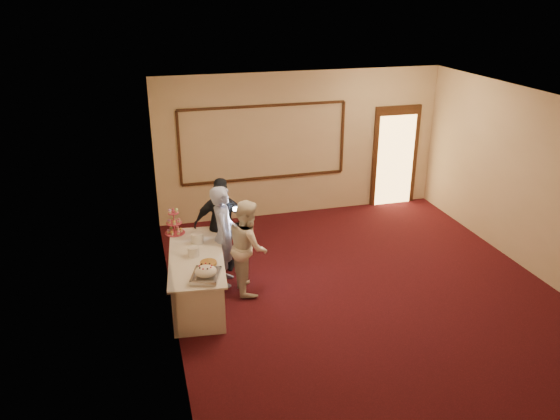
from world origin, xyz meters
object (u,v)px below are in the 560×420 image
object	(u,v)px
pavlova_tray	(206,273)
plate_stack_b	(197,238)
cupcake_stand	(174,223)
tart	(208,264)
buffet_table	(197,277)
woman	(248,246)
man	(224,236)
guest	(223,225)
plate_stack_a	(193,251)

from	to	relation	value
pavlova_tray	plate_stack_b	distance (m)	1.17
cupcake_stand	tart	size ratio (longest dim) A/B	1.70
buffet_table	tart	world-z (taller)	tart
woman	buffet_table	bearing A→B (deg)	98.81
tart	man	distance (m)	0.89
plate_stack_b	guest	world-z (taller)	guest
plate_stack_b	woman	distance (m)	0.82
pavlova_tray	tart	size ratio (longest dim) A/B	2.05
cupcake_stand	woman	size ratio (longest dim) A/B	0.32
woman	guest	world-z (taller)	guest
tart	guest	size ratio (longest dim) A/B	0.17
plate_stack_a	guest	world-z (taller)	guest
man	pavlova_tray	bearing A→B (deg)	172.20
cupcake_stand	tart	bearing A→B (deg)	-73.77
man	guest	xyz separation A→B (m)	(0.06, 0.45, -0.01)
buffet_table	tart	bearing A→B (deg)	-70.39
plate_stack_b	guest	size ratio (longest dim) A/B	0.12
pavlova_tray	man	xyz separation A→B (m)	(0.45, 1.17, -0.01)
man	guest	distance (m)	0.45
buffet_table	man	size ratio (longest dim) A/B	1.29
plate_stack_b	tart	xyz separation A→B (m)	(0.06, -0.80, -0.06)
cupcake_stand	plate_stack_a	world-z (taller)	cupcake_stand
pavlova_tray	guest	xyz separation A→B (m)	(0.52, 1.62, -0.02)
plate_stack_a	woman	world-z (taller)	woman
pavlova_tray	plate_stack_b	size ratio (longest dim) A/B	2.88
plate_stack_b	guest	bearing A→B (deg)	42.80
guest	plate_stack_a	bearing A→B (deg)	71.11
pavlova_tray	woman	size ratio (longest dim) A/B	0.38
buffet_table	man	world-z (taller)	man
pavlova_tray	plate_stack_a	bearing A→B (deg)	96.69
pavlova_tray	cupcake_stand	size ratio (longest dim) A/B	1.20
buffet_table	plate_stack_a	bearing A→B (deg)	-154.36
buffet_table	man	xyz separation A→B (m)	(0.50, 0.43, 0.45)
buffet_table	man	bearing A→B (deg)	40.24
cupcake_stand	plate_stack_b	distance (m)	0.57
tart	guest	xyz separation A→B (m)	(0.43, 1.25, 0.03)
buffet_table	cupcake_stand	world-z (taller)	cupcake_stand
pavlova_tray	cupcake_stand	distance (m)	1.66
plate_stack_a	woman	xyz separation A→B (m)	(0.86, 0.13, -0.08)
buffet_table	cupcake_stand	xyz separation A→B (m)	(-0.23, 0.89, 0.56)
tart	woman	world-z (taller)	woman
plate_stack_b	man	world-z (taller)	man
pavlova_tray	cupcake_stand	xyz separation A→B (m)	(-0.28, 1.63, 0.09)
plate_stack_a	guest	xyz separation A→B (m)	(0.60, 0.89, -0.02)
plate_stack_a	tart	distance (m)	0.40
cupcake_stand	plate_stack_b	bearing A→B (deg)	-56.31
plate_stack_a	man	xyz separation A→B (m)	(0.54, 0.44, -0.00)
plate_stack_b	tart	size ratio (longest dim) A/B	0.71
pavlova_tray	guest	world-z (taller)	guest
cupcake_stand	plate_stack_a	size ratio (longest dim) A/B	2.73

